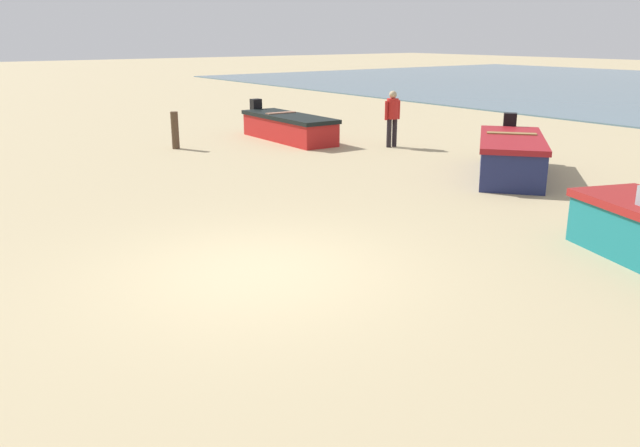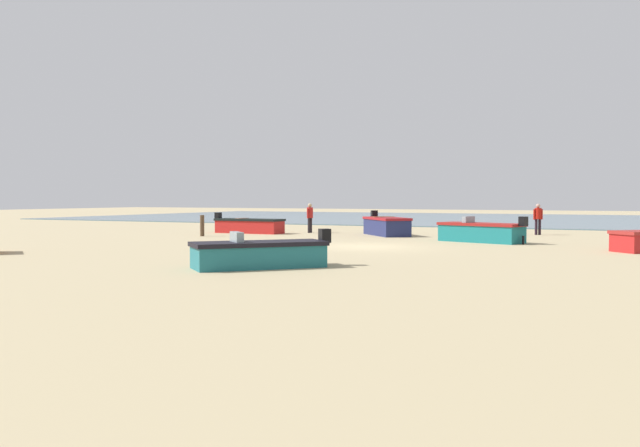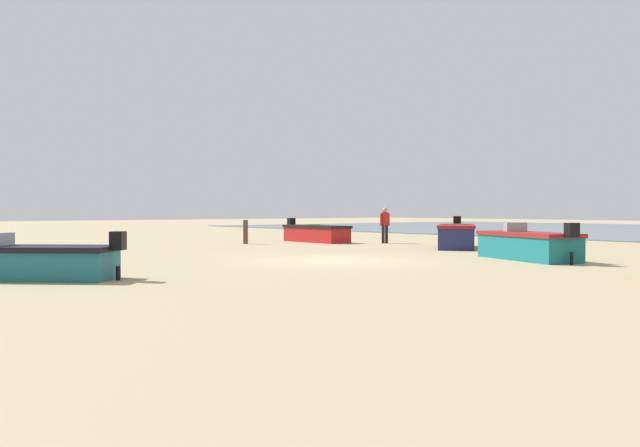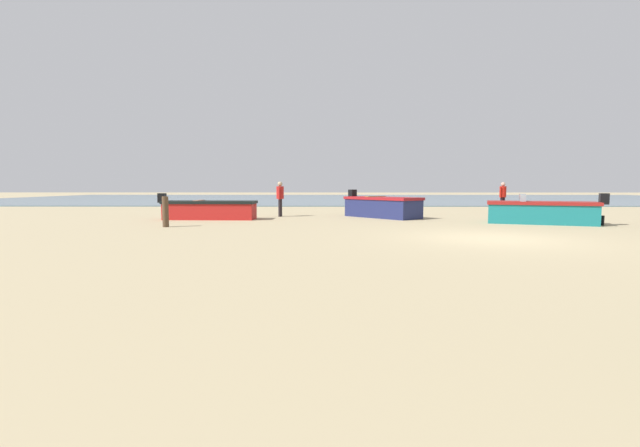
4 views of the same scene
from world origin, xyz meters
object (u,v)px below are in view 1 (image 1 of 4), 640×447
at_px(boat_navy_3, 511,156).
at_px(boat_red_5, 288,127).
at_px(mooring_post_near_water, 175,130).
at_px(beach_walker_distant, 392,114).

relative_size(boat_navy_3, boat_red_5, 0.89).
relative_size(mooring_post_near_water, beach_walker_distant, 0.65).
distance_m(boat_navy_3, beach_walker_distant, 4.71).
distance_m(boat_red_5, beach_walker_distant, 3.37).
bearing_deg(beach_walker_distant, mooring_post_near_water, 151.49).
bearing_deg(boat_red_5, boat_navy_3, 100.72).
bearing_deg(beach_walker_distant, boat_navy_3, -91.76).
xyz_separation_m(boat_red_5, mooring_post_near_water, (0.62, 3.48, 0.12)).
bearing_deg(boat_navy_3, beach_walker_distant, -46.61).
distance_m(boat_navy_3, boat_red_5, 7.58).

